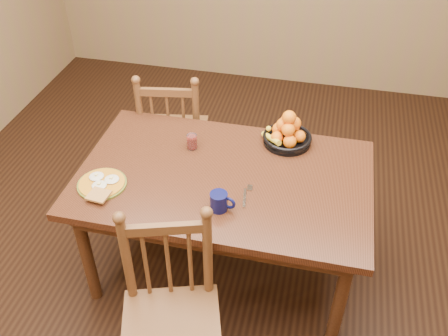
% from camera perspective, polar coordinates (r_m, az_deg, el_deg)
% --- Properties ---
extents(room, '(4.52, 5.02, 2.72)m').
position_cam_1_polar(room, '(2.39, 0.00, 10.29)').
color(room, black).
rests_on(room, ground).
extents(dining_table, '(1.60, 1.00, 0.75)m').
position_cam_1_polar(dining_table, '(2.79, 0.00, -2.16)').
color(dining_table, black).
rests_on(dining_table, ground).
extents(chair_far, '(0.51, 0.50, 0.99)m').
position_cam_1_polar(chair_far, '(3.53, -5.78, 3.88)').
color(chair_far, '#4E3117').
rests_on(chair_far, ground).
extents(chair_near, '(0.56, 0.55, 1.00)m').
position_cam_1_polar(chair_near, '(2.45, -6.07, -16.59)').
color(chair_near, '#4E3117').
rests_on(chair_near, ground).
extents(breakfast_plate, '(0.26, 0.29, 0.04)m').
position_cam_1_polar(breakfast_plate, '(2.74, -13.79, -1.78)').
color(breakfast_plate, '#59601E').
rests_on(breakfast_plate, dining_table).
extents(fork, '(0.04, 0.18, 0.00)m').
position_cam_1_polar(fork, '(2.61, 2.57, -3.03)').
color(fork, silver).
rests_on(fork, dining_table).
extents(spoon, '(0.04, 0.16, 0.01)m').
position_cam_1_polar(spoon, '(2.72, -13.74, -2.28)').
color(spoon, silver).
rests_on(spoon, dining_table).
extents(coffee_mug, '(0.13, 0.09, 0.10)m').
position_cam_1_polar(coffee_mug, '(2.50, -0.50, -3.84)').
color(coffee_mug, '#0A0D3B').
rests_on(coffee_mug, dining_table).
extents(juice_glass, '(0.06, 0.06, 0.09)m').
position_cam_1_polar(juice_glass, '(2.91, -3.68, 2.99)').
color(juice_glass, silver).
rests_on(juice_glass, dining_table).
extents(fruit_bowl, '(0.29, 0.29, 0.22)m').
position_cam_1_polar(fruit_bowl, '(2.96, 7.22, 3.97)').
color(fruit_bowl, black).
rests_on(fruit_bowl, dining_table).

